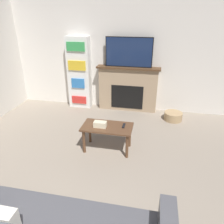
% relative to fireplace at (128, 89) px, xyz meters
% --- Properties ---
extents(wall_back, '(6.80, 0.06, 2.70)m').
position_rel_fireplace_xyz_m(wall_back, '(-0.02, 0.14, 0.79)').
color(wall_back, silver).
rests_on(wall_back, ground_plane).
extents(fireplace, '(1.53, 0.28, 1.11)m').
position_rel_fireplace_xyz_m(fireplace, '(0.00, 0.00, 0.00)').
color(fireplace, tan).
rests_on(fireplace, ground_plane).
extents(tv, '(1.10, 0.03, 0.69)m').
position_rel_fireplace_xyz_m(tv, '(-0.00, -0.02, 0.89)').
color(tv, black).
rests_on(tv, fireplace).
extents(coffee_table, '(0.89, 0.48, 0.48)m').
position_rel_fireplace_xyz_m(coffee_table, '(-0.11, -1.87, -0.16)').
color(coffee_table, brown).
rests_on(coffee_table, ground_plane).
extents(tissue_box, '(0.22, 0.12, 0.10)m').
position_rel_fireplace_xyz_m(tissue_box, '(-0.22, -1.92, -0.03)').
color(tissue_box, beige).
rests_on(tissue_box, coffee_table).
extents(remote_control, '(0.04, 0.15, 0.02)m').
position_rel_fireplace_xyz_m(remote_control, '(0.18, -1.81, -0.07)').
color(remote_control, black).
rests_on(remote_control, coffee_table).
extents(bookshelf, '(0.57, 0.29, 1.79)m').
position_rel_fireplace_xyz_m(bookshelf, '(-1.24, -0.02, 0.34)').
color(bookshelf, white).
rests_on(bookshelf, ground_plane).
extents(storage_basket, '(0.41, 0.41, 0.19)m').
position_rel_fireplace_xyz_m(storage_basket, '(1.13, -0.40, -0.46)').
color(storage_basket, tan).
rests_on(storage_basket, ground_plane).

